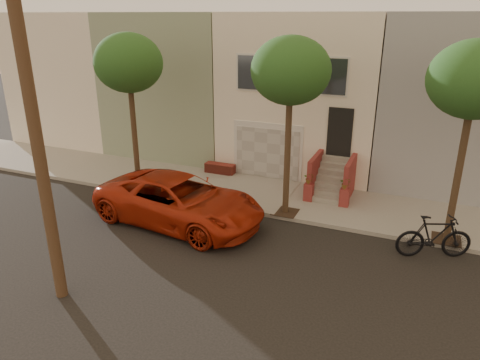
% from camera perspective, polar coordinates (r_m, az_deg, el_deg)
% --- Properties ---
extents(ground, '(90.00, 90.00, 0.00)m').
position_cam_1_polar(ground, '(13.80, -3.21, -10.25)').
color(ground, black).
rests_on(ground, ground).
extents(sidewalk, '(40.00, 3.70, 0.15)m').
position_cam_1_polar(sidewalk, '(18.20, 4.18, -2.08)').
color(sidewalk, gray).
rests_on(sidewalk, ground).
extents(house_row, '(33.10, 11.70, 7.00)m').
position_cam_1_polar(house_row, '(22.69, 9.33, 11.61)').
color(house_row, beige).
rests_on(house_row, sidewalk).
extents(tree_left, '(2.70, 2.57, 6.30)m').
position_cam_1_polar(tree_left, '(18.18, -14.14, 14.26)').
color(tree_left, '#2D2116').
rests_on(tree_left, sidewalk).
extents(tree_mid, '(2.70, 2.57, 6.30)m').
position_cam_1_polar(tree_mid, '(15.24, 6.52, 13.63)').
color(tree_mid, '#2D2116').
rests_on(tree_mid, sidewalk).
extents(tree_right, '(2.70, 2.57, 6.30)m').
position_cam_1_polar(tree_right, '(14.66, 27.97, 11.16)').
color(tree_right, '#2D2116').
rests_on(tree_right, sidewalk).
extents(pickup_truck, '(6.50, 3.58, 1.72)m').
position_cam_1_polar(pickup_truck, '(15.88, -7.82, -2.62)').
color(pickup_truck, '#A9240E').
rests_on(pickup_truck, ground).
extents(motorcycle, '(2.38, 1.46, 1.38)m').
position_cam_1_polar(motorcycle, '(14.87, 23.66, -6.67)').
color(motorcycle, black).
rests_on(motorcycle, ground).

